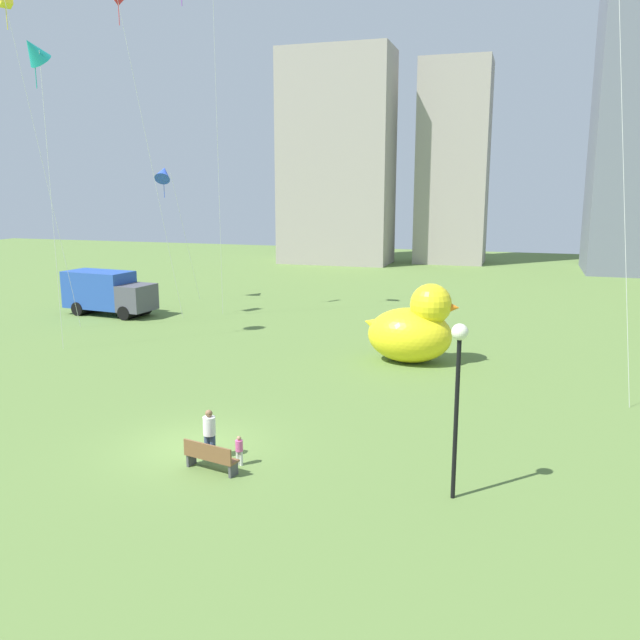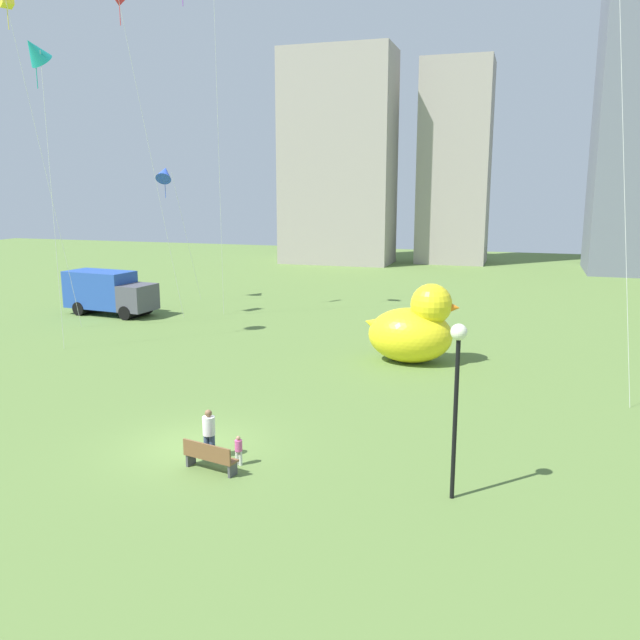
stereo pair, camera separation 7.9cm
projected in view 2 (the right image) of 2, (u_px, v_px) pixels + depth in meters
ground_plane at (194, 446)px, 21.38m from camera, size 140.00×140.00×0.00m
park_bench at (209, 456)px, 19.40m from camera, size 1.79×0.81×0.90m
person_adult at (209, 432)px, 20.26m from camera, size 0.39×0.39×1.58m
person_child at (239, 449)px, 19.83m from camera, size 0.23×0.23×0.93m
giant_inflatable_duck at (414, 329)px, 31.31m from camera, size 4.65×2.98×3.85m
lamppost at (457, 370)px, 17.12m from camera, size 0.44×0.44×4.84m
box_truck at (109, 293)px, 43.07m from camera, size 6.30×2.93×2.85m
city_skyline at (633, 105)px, 63.46m from camera, size 58.54×17.68×40.85m
kite_red at (123, 18)px, 38.08m from camera, size 2.79×3.99×19.86m
kite_blue at (165, 174)px, 46.45m from camera, size 2.45×3.26×10.00m
kite_purple at (187, 2)px, 37.93m from camera, size 2.97×3.27×20.87m
kite_teal at (35, 52)px, 31.02m from camera, size 1.40×1.75×15.37m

